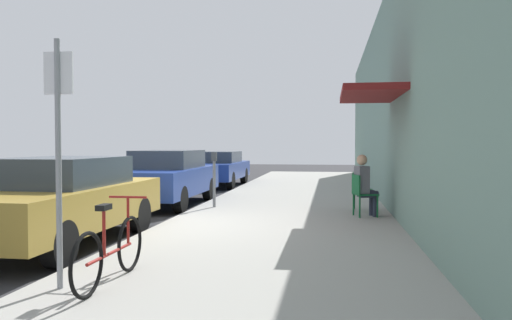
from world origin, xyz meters
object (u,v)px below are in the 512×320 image
seated_patron_0 (364,183)px  cafe_chair_1 (359,188)px  parked_car_0 (61,200)px  street_sign (58,143)px  parked_car_1 (167,177)px  parked_car_2 (218,168)px  cafe_chair_0 (362,192)px  bicycle_0 (111,250)px  parking_meter (214,175)px

seated_patron_0 → cafe_chair_1: size_ratio=1.48×
parked_car_0 → cafe_chair_1: 6.38m
cafe_chair_1 → street_sign: bearing=-117.5°
parked_car_1 → street_sign: street_sign is taller
parked_car_2 → cafe_chair_1: size_ratio=5.06×
parked_car_1 → cafe_chair_0: 5.39m
parked_car_2 → cafe_chair_1: 8.72m
parked_car_1 → bicycle_0: bearing=-75.6°
parked_car_1 → parked_car_2: parked_car_1 is taller
bicycle_0 → cafe_chair_1: (3.00, 6.38, 0.14)m
parking_meter → street_sign: size_ratio=0.51×
cafe_chair_1 → cafe_chair_0: bearing=-89.8°
parked_car_0 → parked_car_2: bearing=90.0°
parked_car_1 → parked_car_2: bearing=90.0°
parked_car_0 → parked_car_1: bearing=90.0°
bicycle_0 → cafe_chair_0: bicycle_0 is taller
bicycle_0 → cafe_chair_1: bearing=64.8°
street_sign → cafe_chair_0: street_sign is taller
parked_car_2 → parked_car_0: bearing=-90.0°
street_sign → seated_patron_0: street_sign is taller
street_sign → bicycle_0: size_ratio=1.52×
parking_meter → seated_patron_0: (3.45, -1.01, -0.07)m
street_sign → bicycle_0: 1.27m
street_sign → cafe_chair_0: 6.73m
bicycle_0 → street_sign: bearing=-150.8°
cafe_chair_1 → parking_meter: bearing=178.3°
parked_car_0 → parking_meter: size_ratio=3.33×
parking_meter → bicycle_0: bearing=-86.5°
parked_car_2 → bicycle_0: 13.70m
street_sign → seated_patron_0: 6.75m
parking_meter → parked_car_0: bearing=-110.6°
parking_meter → street_sign: 6.77m
parked_car_2 → cafe_chair_0: 9.50m
street_sign → seated_patron_0: bearing=58.5°
cafe_chair_0 → parked_car_2: bearing=121.4°
parked_car_0 → cafe_chair_0: size_ratio=5.06×
parking_meter → cafe_chair_1: 3.40m
parked_car_2 → parking_meter: bearing=-77.7°
cafe_chair_0 → cafe_chair_1: size_ratio=1.00×
parked_car_0 → parking_meter: 4.41m
cafe_chair_1 → parked_car_2: bearing=124.5°
parked_car_0 → street_sign: bearing=-60.0°
parked_car_1 → seated_patron_0: parked_car_1 is taller
parked_car_0 → parked_car_1: (0.00, 5.25, 0.02)m
cafe_chair_0 → street_sign: bearing=-121.2°
parking_meter → street_sign: bearing=-90.4°
parked_car_2 → seated_patron_0: seated_patron_0 is taller
parked_car_0 → bicycle_0: (1.95, -2.34, -0.26)m
parked_car_1 → parking_meter: (1.55, -1.12, 0.13)m
seated_patron_0 → cafe_chair_1: 0.93m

